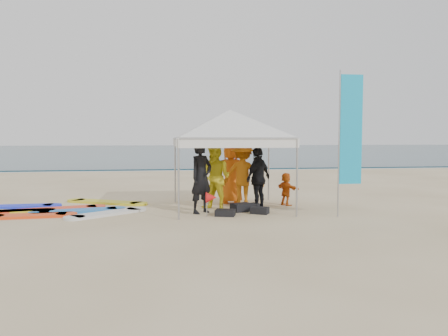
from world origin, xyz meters
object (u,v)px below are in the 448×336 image
at_px(person_black_a, 201,177).
at_px(person_orange_b, 231,173).
at_px(feather_flag, 350,131).
at_px(person_orange_a, 243,175).
at_px(marker_pennant, 211,198).
at_px(person_seated, 286,189).
at_px(canopy_tent, 230,110).
at_px(surfboard_spread, 45,210).
at_px(person_yellow, 216,177).
at_px(person_black_b, 258,178).

distance_m(person_black_a, person_orange_b, 1.92).
bearing_deg(feather_flag, person_black_a, 163.68).
relative_size(person_orange_a, marker_pennant, 2.99).
distance_m(person_black_a, person_seated, 2.87).
relative_size(person_seated, marker_pennant, 1.55).
bearing_deg(canopy_tent, surfboard_spread, 176.94).
distance_m(person_orange_a, marker_pennant, 1.86).
distance_m(person_orange_b, surfboard_spread, 5.47).
distance_m(person_yellow, person_black_b, 1.21).
bearing_deg(person_seated, surfboard_spread, 66.98).
height_order(person_black_a, person_seated, person_black_a).
height_order(person_black_b, marker_pennant, person_black_b).
bearing_deg(feather_flag, person_yellow, 154.70).
bearing_deg(person_orange_a, person_black_a, 53.90).
bearing_deg(person_black_b, surfboard_spread, -48.98).
height_order(person_yellow, feather_flag, feather_flag).
bearing_deg(person_black_a, feather_flag, -54.88).
bearing_deg(person_orange_a, feather_flag, 161.17).
xyz_separation_m(person_black_b, canopy_tent, (-0.77, 0.28, 1.93)).
height_order(person_black_a, marker_pennant, person_black_a).
xyz_separation_m(person_black_b, feather_flag, (2.06, -1.43, 1.31)).
distance_m(person_black_b, canopy_tent, 2.10).
bearing_deg(marker_pennant, person_yellow, 76.80).
relative_size(person_seated, canopy_tent, 0.23).
distance_m(person_black_a, feather_flag, 4.05).
distance_m(person_black_a, person_black_b, 1.69).
bearing_deg(person_yellow, person_black_a, -95.39).
xyz_separation_m(person_yellow, person_black_b, (1.20, -0.11, -0.04)).
xyz_separation_m(canopy_tent, marker_pennant, (-0.67, -1.20, -2.32)).
relative_size(person_yellow, canopy_tent, 0.43).
height_order(person_seated, marker_pennant, person_seated).
height_order(person_orange_a, feather_flag, feather_flag).
xyz_separation_m(person_orange_b, marker_pennant, (-0.85, -2.17, -0.44)).
bearing_deg(surfboard_spread, person_orange_b, 7.42).
xyz_separation_m(marker_pennant, surfboard_spread, (-4.49, 1.47, -0.46)).
height_order(person_black_b, surfboard_spread, person_black_b).
height_order(person_yellow, canopy_tent, canopy_tent).
bearing_deg(person_orange_a, canopy_tent, 49.28).
distance_m(person_seated, canopy_tent, 2.94).
relative_size(person_orange_b, surfboard_spread, 0.33).
relative_size(person_yellow, person_seated, 1.89).
relative_size(person_orange_b, marker_pennant, 2.95).
relative_size(person_orange_a, person_orange_b, 1.01).
xyz_separation_m(person_black_b, person_seated, (1.00, 0.64, -0.39)).
bearing_deg(person_seated, person_orange_a, 71.57).
xyz_separation_m(person_orange_a, person_orange_b, (-0.24, 0.73, -0.01)).
height_order(person_seated, canopy_tent, canopy_tent).
bearing_deg(surfboard_spread, person_seated, 0.71).
bearing_deg(person_black_a, canopy_tent, -2.83).
bearing_deg(surfboard_spread, person_orange_a, -0.39).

